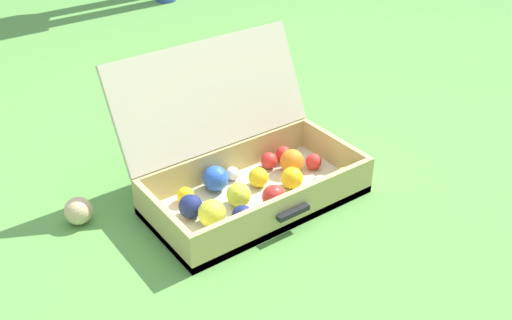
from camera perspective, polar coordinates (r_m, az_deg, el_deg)
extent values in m
plane|color=#569342|center=(1.95, 1.65, -2.99)|extent=(16.00, 16.00, 0.00)
cube|color=beige|center=(1.89, 0.00, -3.75)|extent=(0.67, 0.34, 0.03)
cube|color=tan|center=(1.73, -8.86, -6.03)|extent=(0.02, 0.34, 0.13)
cube|color=tan|center=(2.04, 7.45, 0.59)|extent=(0.02, 0.34, 0.13)
cube|color=tan|center=(1.76, 3.13, -4.88)|extent=(0.64, 0.02, 0.13)
cube|color=tan|center=(1.98, -2.78, -0.32)|extent=(0.64, 0.02, 0.13)
cube|color=beige|center=(1.93, -4.31, 6.25)|extent=(0.67, 0.17, 0.32)
cube|color=black|center=(1.74, 3.57, -5.02)|extent=(0.11, 0.02, 0.02)
sphere|color=#CCDB38|center=(1.75, -4.21, -5.09)|extent=(0.08, 0.08, 0.08)
sphere|color=blue|center=(1.90, -3.89, -1.77)|extent=(0.08, 0.08, 0.08)
sphere|color=yellow|center=(1.91, 0.23, -1.66)|extent=(0.06, 0.06, 0.06)
sphere|color=#CCDB38|center=(1.83, -1.67, -3.32)|extent=(0.08, 0.08, 0.08)
sphere|color=yellow|center=(1.86, -6.73, -3.35)|extent=(0.05, 0.05, 0.05)
sphere|color=red|center=(2.05, 2.63, 0.58)|extent=(0.05, 0.05, 0.05)
sphere|color=navy|center=(1.75, -1.32, -5.31)|extent=(0.06, 0.06, 0.06)
sphere|color=red|center=(2.01, 1.25, -0.05)|extent=(0.06, 0.06, 0.06)
sphere|color=white|center=(1.91, 6.15, -2.21)|extent=(0.05, 0.05, 0.05)
sphere|color=red|center=(2.01, 5.56, -0.18)|extent=(0.05, 0.05, 0.05)
sphere|color=#CCDB38|center=(1.95, 8.43, -1.44)|extent=(0.06, 0.06, 0.06)
sphere|color=yellow|center=(1.91, 3.45, -1.72)|extent=(0.07, 0.07, 0.07)
sphere|color=white|center=(1.95, -2.26, -1.29)|extent=(0.05, 0.05, 0.05)
sphere|color=navy|center=(1.79, -6.24, -4.41)|extent=(0.07, 0.07, 0.07)
sphere|color=orange|center=(1.99, 3.44, -0.11)|extent=(0.08, 0.08, 0.08)
sphere|color=red|center=(1.82, 1.70, -3.49)|extent=(0.07, 0.07, 0.07)
sphere|color=#D1B784|center=(1.87, -16.55, -4.66)|extent=(0.08, 0.08, 0.08)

